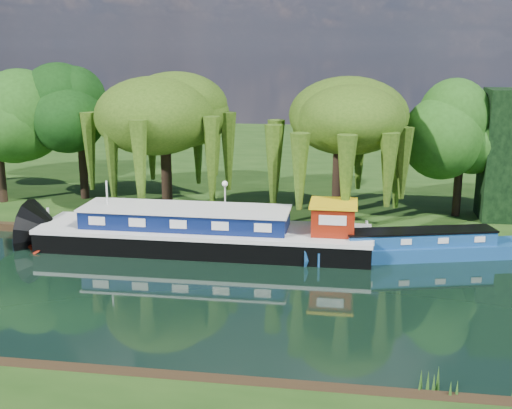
# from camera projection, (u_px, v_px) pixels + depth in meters

# --- Properties ---
(ground) EXTENTS (120.00, 120.00, 0.00)m
(ground) POSITION_uv_depth(u_px,v_px,m) (170.00, 291.00, 29.48)
(ground) COLOR black
(far_bank) EXTENTS (120.00, 52.00, 0.45)m
(far_bank) POSITION_uv_depth(u_px,v_px,m) (268.00, 159.00, 62.02)
(far_bank) COLOR #19390F
(far_bank) RESTS_ON ground
(dutch_barge) EXTENTS (18.31, 4.17, 3.86)m
(dutch_barge) POSITION_uv_depth(u_px,v_px,m) (206.00, 233.00, 35.25)
(dutch_barge) COLOR black
(dutch_barge) RESTS_ON ground
(narrowboat) EXTENTS (11.45, 4.81, 1.66)m
(narrowboat) POSITION_uv_depth(u_px,v_px,m) (419.00, 247.00, 34.00)
(narrowboat) COLOR navy
(narrowboat) RESTS_ON ground
(red_dinghy) EXTENTS (3.10, 2.44, 0.58)m
(red_dinghy) POSITION_uv_depth(u_px,v_px,m) (56.00, 249.00, 35.58)
(red_dinghy) COLOR maroon
(red_dinghy) RESTS_ON ground
(willow_left) EXTENTS (6.97, 6.97, 8.36)m
(willow_left) POSITION_uv_depth(u_px,v_px,m) (164.00, 116.00, 41.55)
(willow_left) COLOR black
(willow_left) RESTS_ON far_bank
(willow_right) EXTENTS (6.47, 6.47, 7.88)m
(willow_right) POSITION_uv_depth(u_px,v_px,m) (340.00, 129.00, 37.78)
(willow_right) COLOR black
(willow_right) RESTS_ON far_bank
(tree_far_mid) EXTENTS (5.23, 5.23, 8.56)m
(tree_far_mid) POSITION_uv_depth(u_px,v_px,m) (80.00, 114.00, 44.02)
(tree_far_mid) COLOR black
(tree_far_mid) RESTS_ON far_bank
(tree_far_right) EXTENTS (4.50, 4.50, 7.36)m
(tree_far_right) POSITION_uv_depth(u_px,v_px,m) (462.00, 136.00, 39.55)
(tree_far_right) COLOR black
(tree_far_right) RESTS_ON far_bank
(lamppost) EXTENTS (0.36, 0.36, 2.56)m
(lamppost) POSITION_uv_depth(u_px,v_px,m) (225.00, 190.00, 38.88)
(lamppost) COLOR silver
(lamppost) RESTS_ON far_bank
(mooring_posts) EXTENTS (19.16, 0.16, 1.00)m
(mooring_posts) POSITION_uv_depth(u_px,v_px,m) (201.00, 222.00, 37.38)
(mooring_posts) COLOR silver
(mooring_posts) RESTS_ON far_bank
(reeds_near) EXTENTS (33.70, 1.50, 1.10)m
(reeds_near) POSITION_uv_depth(u_px,v_px,m) (306.00, 373.00, 21.07)
(reeds_near) COLOR #234E15
(reeds_near) RESTS_ON ground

